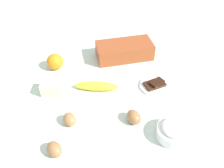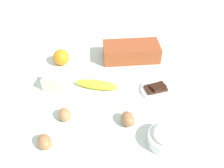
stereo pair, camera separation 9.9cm
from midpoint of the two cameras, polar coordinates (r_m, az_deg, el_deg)
name	(u,v)px [view 2 (the right image)]	position (r m, az deg, el deg)	size (l,w,h in m)	color
ground_plane	(112,92)	(1.03, 2.77, -2.18)	(2.40, 2.40, 0.02)	silver
loaf_pan	(131,51)	(1.19, 7.15, 7.85)	(0.29, 0.14, 0.08)	#9E4723
flour_bowl	(165,137)	(0.86, 16.28, -12.66)	(0.12, 0.12, 0.07)	white
banana	(97,85)	(1.02, -0.92, -0.30)	(0.19, 0.04, 0.04)	yellow
orange_fruit	(61,57)	(1.16, -9.98, 6.38)	(0.08, 0.08, 0.08)	orange
butter_block	(54,82)	(1.03, -11.37, 0.28)	(0.09, 0.06, 0.06)	#F4EDB2
egg_near_butter	(44,142)	(0.84, -12.96, -13.85)	(0.05, 0.05, 0.06)	#A36D42
egg_beside_bowl	(65,114)	(0.91, -8.51, -7.57)	(0.05, 0.05, 0.06)	#B07748
egg_loose	(128,119)	(0.89, 7.11, -8.68)	(0.05, 0.05, 0.07)	#A06B41
chocolate_plate	(156,89)	(1.04, 13.41, -1.37)	(0.13, 0.13, 0.03)	white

